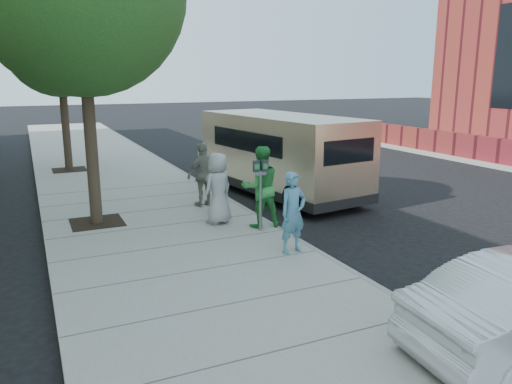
# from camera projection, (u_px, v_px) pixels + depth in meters

# --- Properties ---
(ground) EXTENTS (120.00, 120.00, 0.00)m
(ground) POSITION_uv_depth(u_px,v_px,m) (223.00, 245.00, 10.74)
(ground) COLOR black
(ground) RESTS_ON ground
(sidewalk) EXTENTS (5.00, 60.00, 0.15)m
(sidewalk) POSITION_uv_depth(u_px,v_px,m) (178.00, 248.00, 10.31)
(sidewalk) COLOR gray
(sidewalk) RESTS_ON ground
(curb_face) EXTENTS (0.12, 60.00, 0.16)m
(curb_face) POSITION_uv_depth(u_px,v_px,m) (283.00, 233.00, 11.31)
(curb_face) COLOR gray
(curb_face) RESTS_ON ground
(tree_far) EXTENTS (3.92, 3.80, 6.49)m
(tree_far) POSITION_uv_depth(u_px,v_px,m) (59.00, 38.00, 17.57)
(tree_far) COLOR black
(tree_far) RESTS_ON sidewalk
(parking_meter) EXTENTS (0.35, 0.18, 1.61)m
(parking_meter) POSITION_uv_depth(u_px,v_px,m) (261.00, 180.00, 11.00)
(parking_meter) COLOR gray
(parking_meter) RESTS_ON sidewalk
(van) EXTENTS (3.02, 6.78, 2.43)m
(van) POSITION_uv_depth(u_px,v_px,m) (278.00, 153.00, 15.14)
(van) COLOR beige
(van) RESTS_ON ground
(person_officer) EXTENTS (0.64, 0.47, 1.61)m
(person_officer) POSITION_uv_depth(u_px,v_px,m) (293.00, 213.00, 9.71)
(person_officer) COLOR teal
(person_officer) RESTS_ON sidewalk
(person_green_shirt) EXTENTS (0.99, 0.82, 1.87)m
(person_green_shirt) POSITION_uv_depth(u_px,v_px,m) (261.00, 187.00, 11.38)
(person_green_shirt) COLOR green
(person_green_shirt) RESTS_ON sidewalk
(person_gray_shirt) EXTENTS (0.97, 0.82, 1.68)m
(person_gray_shirt) POSITION_uv_depth(u_px,v_px,m) (218.00, 188.00, 11.66)
(person_gray_shirt) COLOR #A6A7A9
(person_gray_shirt) RESTS_ON sidewalk
(person_striped_polo) EXTENTS (1.08, 0.69, 1.71)m
(person_striped_polo) POSITION_uv_depth(u_px,v_px,m) (204.00, 175.00, 13.25)
(person_striped_polo) COLOR gray
(person_striped_polo) RESTS_ON sidewalk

